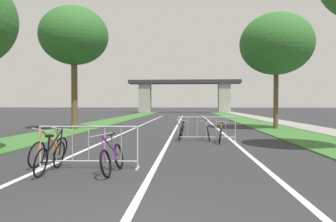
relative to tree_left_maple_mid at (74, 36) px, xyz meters
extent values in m
cube|color=#386B2D|center=(-0.07, 12.43, -5.74)|extent=(2.70, 69.20, 0.05)
cube|color=#386B2D|center=(12.50, 12.43, -5.74)|extent=(2.70, 69.20, 0.05)
cube|color=gray|center=(14.91, 12.43, -5.73)|extent=(2.12, 69.20, 0.08)
cube|color=silver|center=(6.21, 4.14, -5.77)|extent=(0.14, 40.03, 0.01)
cube|color=silver|center=(8.93, 4.14, -5.77)|extent=(0.14, 40.03, 0.01)
cube|color=silver|center=(3.50, 4.14, -5.77)|extent=(0.14, 40.03, 0.01)
cube|color=#2D2D30|center=(6.21, 41.31, 0.06)|extent=(21.06, 3.20, 0.68)
cube|color=#9E9B93|center=(-1.31, 41.31, -3.03)|extent=(2.17, 2.40, 5.49)
cube|color=#9E9B93|center=(13.73, 41.31, -3.03)|extent=(2.17, 2.40, 5.49)
cylinder|color=brown|center=(0.00, 0.00, -3.65)|extent=(0.37, 0.37, 4.23)
ellipsoid|color=#2D6628|center=(0.00, 0.00, 0.03)|extent=(4.19, 4.19, 3.56)
cylinder|color=brown|center=(12.54, 1.18, -3.94)|extent=(0.30, 0.30, 3.66)
ellipsoid|color=#2D6628|center=(12.54, 1.18, -0.41)|extent=(4.54, 4.54, 3.86)
cylinder|color=#ADADB2|center=(3.40, -11.65, -5.24)|extent=(0.04, 0.04, 1.05)
cube|color=#ADADB2|center=(3.40, -11.65, -5.75)|extent=(0.08, 0.44, 0.03)
cylinder|color=#ADADB2|center=(5.81, -11.56, -5.24)|extent=(0.04, 0.04, 1.05)
cube|color=#ADADB2|center=(5.81, -11.56, -5.75)|extent=(0.08, 0.44, 0.03)
cylinder|color=#ADADB2|center=(4.61, -11.61, -4.74)|extent=(2.41, 0.13, 0.04)
cylinder|color=#ADADB2|center=(4.61, -11.61, -5.59)|extent=(2.41, 0.13, 0.04)
cylinder|color=#ADADB2|center=(3.80, -11.64, -5.15)|extent=(0.02, 0.02, 0.87)
cylinder|color=#ADADB2|center=(4.21, -11.62, -5.15)|extent=(0.02, 0.02, 0.87)
cylinder|color=#ADADB2|center=(4.61, -11.61, -5.15)|extent=(0.02, 0.02, 0.87)
cylinder|color=#ADADB2|center=(5.01, -11.59, -5.15)|extent=(0.02, 0.02, 0.87)
cylinder|color=#ADADB2|center=(5.41, -11.58, -5.15)|extent=(0.02, 0.02, 0.87)
cylinder|color=#ADADB2|center=(6.61, -5.71, -5.24)|extent=(0.04, 0.04, 1.05)
cube|color=#ADADB2|center=(6.61, -5.71, -5.75)|extent=(0.06, 0.44, 0.03)
cylinder|color=#ADADB2|center=(9.02, -5.68, -5.24)|extent=(0.04, 0.04, 1.05)
cube|color=#ADADB2|center=(9.02, -5.68, -5.75)|extent=(0.06, 0.44, 0.03)
cylinder|color=#ADADB2|center=(7.82, -5.70, -4.74)|extent=(2.41, 0.07, 0.04)
cylinder|color=#ADADB2|center=(7.82, -5.70, -5.59)|extent=(2.41, 0.07, 0.04)
cylinder|color=#ADADB2|center=(7.01, -5.71, -5.15)|extent=(0.02, 0.02, 0.87)
cylinder|color=#ADADB2|center=(7.41, -5.70, -5.15)|extent=(0.02, 0.02, 0.87)
cylinder|color=#ADADB2|center=(7.82, -5.70, -5.15)|extent=(0.02, 0.02, 0.87)
cylinder|color=#ADADB2|center=(8.22, -5.69, -5.15)|extent=(0.02, 0.02, 0.87)
cylinder|color=#ADADB2|center=(8.62, -5.69, -5.15)|extent=(0.02, 0.02, 0.87)
torus|color=black|center=(5.35, -11.59, -5.46)|extent=(0.20, 0.63, 0.62)
torus|color=black|center=(5.29, -12.57, -5.46)|extent=(0.20, 0.63, 0.62)
cylinder|color=#662884|center=(5.26, -12.05, -5.16)|extent=(0.22, 0.95, 0.64)
cylinder|color=#662884|center=(5.28, -11.87, -5.20)|extent=(0.16, 0.13, 0.62)
cylinder|color=#662884|center=(5.34, -11.75, -5.48)|extent=(0.04, 0.32, 0.07)
cylinder|color=#662884|center=(5.23, -12.54, -5.16)|extent=(0.16, 0.10, 0.61)
cube|color=black|center=(5.23, -11.83, -4.90)|extent=(0.12, 0.25, 0.07)
cylinder|color=#99999E|center=(5.18, -12.51, -4.86)|extent=(0.50, 0.06, 0.12)
torus|color=black|center=(3.50, -10.64, -5.43)|extent=(0.26, 0.69, 0.67)
torus|color=black|center=(3.33, -11.68, -5.43)|extent=(0.26, 0.69, 0.67)
cylinder|color=orange|center=(3.47, -11.15, -5.13)|extent=(0.09, 1.03, 0.64)
cylinder|color=orange|center=(3.50, -10.95, -5.16)|extent=(0.17, 0.10, 0.65)
cylinder|color=orange|center=(3.47, -10.81, -5.46)|extent=(0.09, 0.34, 0.08)
cylinder|color=orange|center=(3.39, -11.67, -5.13)|extent=(0.15, 0.07, 0.61)
cube|color=black|center=(3.56, -10.92, -4.84)|extent=(0.14, 0.25, 0.07)
cylinder|color=#99999E|center=(3.44, -11.65, -4.83)|extent=(0.55, 0.11, 0.12)
torus|color=black|center=(7.89, -5.75, -5.44)|extent=(0.18, 0.66, 0.65)
torus|color=black|center=(7.92, -4.67, -5.44)|extent=(0.18, 0.66, 0.65)
cylinder|color=silver|center=(7.86, -5.23, -5.18)|extent=(0.11, 1.06, 0.56)
cylinder|color=silver|center=(7.85, -5.44, -5.18)|extent=(0.17, 0.12, 0.63)
cylinder|color=silver|center=(7.90, -5.58, -5.47)|extent=(0.05, 0.35, 0.08)
cylinder|color=silver|center=(7.87, -4.69, -5.18)|extent=(0.14, 0.09, 0.53)
cube|color=black|center=(7.79, -5.48, -4.87)|extent=(0.11, 0.24, 0.07)
cylinder|color=#99999E|center=(7.82, -4.71, -4.92)|extent=(0.54, 0.04, 0.13)
torus|color=black|center=(3.90, -12.65, -5.44)|extent=(0.15, 0.66, 0.65)
torus|color=black|center=(3.88, -11.63, -5.44)|extent=(0.15, 0.66, 0.65)
cylinder|color=black|center=(3.94, -12.16, -5.12)|extent=(0.12, 1.00, 0.67)
cylinder|color=black|center=(3.93, -12.36, -5.19)|extent=(0.14, 0.12, 0.60)
cylinder|color=black|center=(3.89, -12.49, -5.47)|extent=(0.04, 0.33, 0.08)
cylinder|color=black|center=(3.93, -11.65, -5.12)|extent=(0.14, 0.09, 0.64)
cube|color=black|center=(3.98, -12.39, -4.89)|extent=(0.11, 0.24, 0.06)
cylinder|color=#99999E|center=(3.98, -11.68, -4.80)|extent=(0.53, 0.04, 0.11)
torus|color=black|center=(6.75, -4.76, -5.45)|extent=(0.20, 0.64, 0.63)
torus|color=black|center=(6.69, -5.83, -5.45)|extent=(0.20, 0.64, 0.63)
cylinder|color=#1E389E|center=(6.78, -5.27, -5.17)|extent=(0.09, 1.05, 0.60)
cylinder|color=#1E389E|center=(6.78, -5.07, -5.24)|extent=(0.15, 0.12, 0.54)
cylinder|color=#1E389E|center=(6.74, -4.93, -5.48)|extent=(0.06, 0.35, 0.07)
cylinder|color=#1E389E|center=(6.75, -5.81, -5.17)|extent=(0.15, 0.09, 0.58)
cube|color=black|center=(6.83, -5.03, -4.97)|extent=(0.12, 0.25, 0.07)
cylinder|color=#99999E|center=(6.81, -5.79, -4.89)|extent=(0.52, 0.06, 0.13)
torus|color=black|center=(8.29, -6.73, -5.45)|extent=(0.18, 0.65, 0.64)
torus|color=black|center=(8.38, -5.76, -5.45)|extent=(0.18, 0.65, 0.64)
cylinder|color=gold|center=(8.37, -6.27, -5.19)|extent=(0.19, 0.94, 0.55)
cylinder|color=gold|center=(8.35, -6.45, -5.21)|extent=(0.12, 0.12, 0.57)
cylinder|color=gold|center=(8.30, -6.57, -5.47)|extent=(0.05, 0.32, 0.08)
cylinder|color=gold|center=(8.41, -5.79, -5.19)|extent=(0.11, 0.10, 0.52)
cube|color=black|center=(8.38, -6.49, -4.93)|extent=(0.13, 0.25, 0.06)
cylinder|color=#99999E|center=(8.44, -5.81, -4.94)|extent=(0.52, 0.07, 0.10)
camera|label=1|loc=(7.06, -19.23, -4.19)|focal=34.01mm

